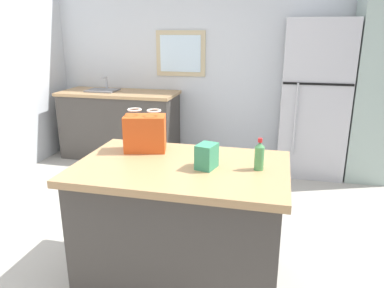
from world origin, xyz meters
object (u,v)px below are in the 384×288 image
object	(u,v)px
tall_cabinet	(373,87)
shopping_bag	(145,133)
refrigerator	(314,99)
small_box	(207,156)
kitchen_island	(182,224)
bottle	(259,156)

from	to	relation	value
tall_cabinet	shopping_bag	world-z (taller)	tall_cabinet
refrigerator	small_box	distance (m)	2.58
kitchen_island	shopping_bag	bearing A→B (deg)	145.76
tall_cabinet	bottle	bearing A→B (deg)	-115.24
small_box	shopping_bag	bearing A→B (deg)	153.85
refrigerator	bottle	bearing A→B (deg)	-101.71
refrigerator	small_box	world-z (taller)	refrigerator
tall_cabinet	bottle	distance (m)	2.66
bottle	refrigerator	bearing A→B (deg)	78.29
shopping_bag	small_box	size ratio (longest dim) A/B	2.05
kitchen_island	tall_cabinet	size ratio (longest dim) A/B	0.64
shopping_bag	bottle	xyz separation A→B (m)	(0.82, -0.20, -0.04)
tall_cabinet	small_box	world-z (taller)	tall_cabinet
kitchen_island	refrigerator	size ratio (longest dim) A/B	0.75
small_box	bottle	size ratio (longest dim) A/B	0.77
refrigerator	shopping_bag	world-z (taller)	refrigerator
kitchen_island	refrigerator	bearing A→B (deg)	67.74
shopping_bag	small_box	xyz separation A→B (m)	(0.50, -0.25, -0.05)
kitchen_island	small_box	xyz separation A→B (m)	(0.17, -0.02, 0.51)
refrigerator	tall_cabinet	distance (m)	0.65
kitchen_island	bottle	bearing A→B (deg)	3.09
refrigerator	small_box	xyz separation A→B (m)	(-0.82, -2.45, 0.03)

